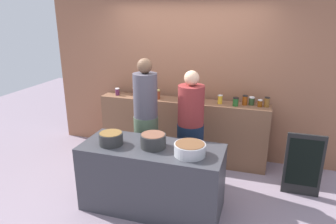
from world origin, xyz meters
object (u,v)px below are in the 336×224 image
(preserve_jar_3, at_px, (157,94))
(preserve_jar_1, at_px, (135,91))
(preserve_jar_11, at_px, (267,102))
(chalkboard_sign, at_px, (303,165))
(preserve_jar_2, at_px, (144,93))
(cooking_pot_center, at_px, (153,141))
(preserve_jar_10, at_px, (260,103))
(cooking_pot_right, at_px, (190,149))
(cooking_pot_left, at_px, (111,139))
(preserve_jar_0, at_px, (117,92))
(cook_with_tongs, at_px, (146,128))
(preserve_jar_4, at_px, (187,97))
(preserve_jar_9, at_px, (252,101))
(preserve_jar_5, at_px, (198,98))
(cook_in_cap, at_px, (190,135))
(preserve_jar_6, at_px, (220,99))
(preserve_jar_7, at_px, (236,102))
(preserve_jar_8, at_px, (245,100))

(preserve_jar_3, bearing_deg, preserve_jar_1, 165.82)
(preserve_jar_11, height_order, chalkboard_sign, preserve_jar_11)
(preserve_jar_2, relative_size, chalkboard_sign, 0.15)
(preserve_jar_11, xyz_separation_m, chalkboard_sign, (0.52, -0.59, -0.65))
(preserve_jar_2, distance_m, cooking_pot_center, 1.57)
(preserve_jar_10, bearing_deg, preserve_jar_11, 16.04)
(cooking_pot_right, bearing_deg, cooking_pot_left, -179.84)
(preserve_jar_0, bearing_deg, cook_with_tongs, -43.78)
(preserve_jar_4, relative_size, preserve_jar_11, 0.73)
(preserve_jar_9, bearing_deg, preserve_jar_3, -175.59)
(preserve_jar_4, height_order, preserve_jar_5, preserve_jar_4)
(cook_in_cap, height_order, chalkboard_sign, cook_in_cap)
(preserve_jar_5, xyz_separation_m, preserve_jar_6, (0.34, -0.02, 0.01))
(preserve_jar_6, bearing_deg, cooking_pot_left, -126.19)
(preserve_jar_6, distance_m, preserve_jar_10, 0.58)
(cooking_pot_left, bearing_deg, preserve_jar_11, 40.83)
(preserve_jar_11, xyz_separation_m, cook_in_cap, (-0.97, -0.72, -0.35))
(preserve_jar_4, height_order, preserve_jar_9, preserve_jar_9)
(preserve_jar_11, relative_size, cook_with_tongs, 0.08)
(preserve_jar_0, bearing_deg, preserve_jar_1, 19.29)
(preserve_jar_9, xyz_separation_m, cooking_pot_center, (-1.03, -1.47, -0.17))
(preserve_jar_7, bearing_deg, preserve_jar_11, 12.17)
(preserve_jar_10, height_order, cook_with_tongs, cook_with_tongs)
(preserve_jar_6, bearing_deg, cook_in_cap, -113.48)
(preserve_jar_6, bearing_deg, preserve_jar_3, -177.88)
(preserve_jar_10, bearing_deg, cook_with_tongs, -151.01)
(preserve_jar_7, xyz_separation_m, preserve_jar_9, (0.22, 0.13, -0.00))
(preserve_jar_4, relative_size, cook_in_cap, 0.07)
(preserve_jar_6, relative_size, cooking_pot_left, 0.47)
(preserve_jar_6, distance_m, preserve_jar_7, 0.24)
(preserve_jar_1, relative_size, preserve_jar_8, 0.86)
(preserve_jar_10, xyz_separation_m, cook_with_tongs, (-1.47, -0.82, -0.25))
(preserve_jar_8, xyz_separation_m, preserve_jar_10, (0.22, -0.03, -0.02))
(preserve_jar_1, height_order, preserve_jar_11, preserve_jar_11)
(preserve_jar_7, xyz_separation_m, preserve_jar_11, (0.44, 0.09, 0.01))
(preserve_jar_3, height_order, preserve_jar_6, preserve_jar_3)
(preserve_jar_0, bearing_deg, preserve_jar_11, 1.58)
(preserve_jar_7, height_order, chalkboard_sign, preserve_jar_7)
(preserve_jar_8, bearing_deg, preserve_jar_0, -178.22)
(cook_with_tongs, bearing_deg, preserve_jar_1, 121.69)
(preserve_jar_11, bearing_deg, cooking_pot_left, -139.17)
(cook_in_cap, bearing_deg, preserve_jar_7, 49.57)
(preserve_jar_0, bearing_deg, preserve_jar_5, 1.66)
(preserve_jar_5, height_order, cooking_pot_center, preserve_jar_5)
(preserve_jar_6, height_order, cooking_pot_right, preserve_jar_6)
(preserve_jar_10, bearing_deg, preserve_jar_3, -178.08)
(chalkboard_sign, bearing_deg, preserve_jar_9, 140.05)
(preserve_jar_3, relative_size, preserve_jar_10, 1.40)
(preserve_jar_10, bearing_deg, preserve_jar_5, 179.91)
(preserve_jar_7, distance_m, cooking_pot_right, 1.47)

